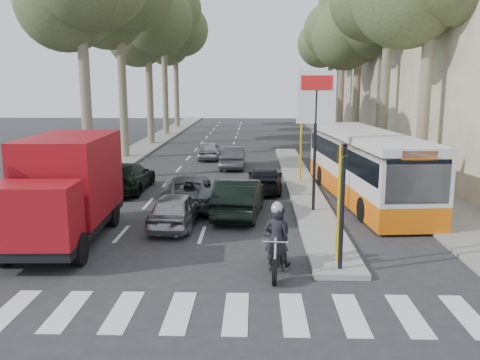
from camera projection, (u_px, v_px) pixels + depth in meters
The scene contains 25 objects.
ground at pixel (225, 254), 15.48m from camera, with size 120.00×120.00×0.00m, color #28282B.
sidewalk_right at pixel (353, 149), 39.76m from camera, with size 3.20×70.00×0.12m, color gray.
median_left at pixel (150, 143), 43.19m from camera, with size 2.40×64.00×0.12m, color gray.
traffic_island at pixel (300, 183), 26.17m from camera, with size 1.50×26.00×0.16m, color gray.
building_far at pixel (413, 51), 46.89m from camera, with size 11.00×20.00×16.00m, color #B7A88E.
billboard at pixel (316, 121), 19.59m from camera, with size 1.50×12.10×5.60m.
traffic_light_island at pixel (343, 185), 13.45m from camera, with size 0.16×0.41×3.60m.
tree_l_c at pixel (149, 22), 41.40m from camera, with size 7.40×7.20×13.71m.
tree_l_d at pixel (165, 13), 48.93m from camera, with size 7.40×7.20×15.66m.
tree_l_e at pixel (176, 32), 56.98m from camera, with size 7.40×7.20×14.49m.
tree_r_c at pixel (361, 22), 39.02m from camera, with size 7.40×7.20×13.32m.
tree_r_d at pixel (345, 17), 46.61m from camera, with size 7.40×7.20×14.88m.
tree_r_e at pixel (333, 33), 54.59m from camera, with size 7.40×7.20×14.10m.
silver_hatchback at pixel (176, 209), 18.34m from camera, with size 1.52×3.78×1.29m, color #9C9EA3.
dark_hatchback at pixel (240, 197), 19.84m from camera, with size 1.57×4.50×1.48m, color black.
queue_car_a at pixel (190, 191), 21.29m from camera, with size 2.28×4.94×1.37m, color #4D4F55.
queue_car_b at pixel (265, 179), 24.34m from camera, with size 1.63×4.02×1.17m, color black.
queue_car_c at pixel (209, 150), 34.58m from camera, with size 1.45×3.61×1.23m, color #999DA0.
queue_car_d at pixel (233, 157), 31.03m from camera, with size 1.41×4.04×1.33m, color #484A4F.
queue_car_e at pixel (127, 177), 24.34m from camera, with size 1.95×4.80×1.39m, color black.
red_truck at pixel (65, 187), 16.52m from camera, with size 2.68×6.49×3.42m.
city_bus at pixel (365, 164), 22.53m from camera, with size 3.56×11.73×3.04m.
motorcycle at pixel (276, 239), 14.04m from camera, with size 0.87×2.33×1.98m.
pedestrian_near at pixel (385, 171), 24.41m from camera, with size 0.99×0.48×1.68m, color #493855.
pedestrian_far at pixel (371, 160), 27.67m from camera, with size 1.15×0.51×1.77m, color brown.
Camera 1 is at (0.90, -14.75, 5.16)m, focal length 38.00 mm.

